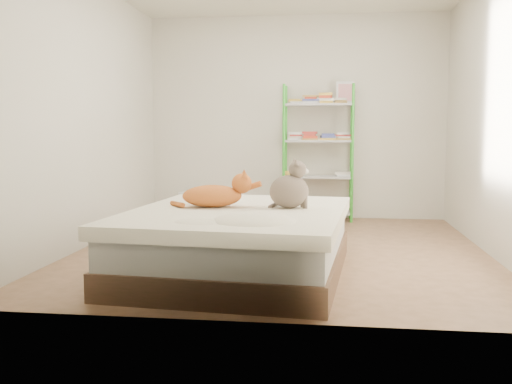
% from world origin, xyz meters
% --- Properties ---
extents(room, '(3.81, 4.21, 2.61)m').
position_xyz_m(room, '(0.00, 0.00, 1.30)').
color(room, '#9A7457').
rests_on(room, ground).
extents(bed, '(1.78, 2.15, 0.51)m').
position_xyz_m(bed, '(-0.26, -0.97, 0.26)').
color(bed, brown).
rests_on(bed, ground).
extents(orange_cat, '(0.61, 0.41, 0.23)m').
position_xyz_m(orange_cat, '(-0.49, -0.88, 0.63)').
color(orange_cat, '#C3542B').
rests_on(orange_cat, bed).
extents(grey_cat, '(0.39, 0.35, 0.38)m').
position_xyz_m(grey_cat, '(0.13, -0.85, 0.71)').
color(grey_cat, '#6C5D4E').
rests_on(grey_cat, bed).
extents(shelf_unit, '(0.88, 0.36, 1.74)m').
position_xyz_m(shelf_unit, '(0.31, 1.88, 0.87)').
color(shelf_unit, green).
rests_on(shelf_unit, ground).
extents(cardboard_box, '(0.53, 0.51, 0.41)m').
position_xyz_m(cardboard_box, '(-0.10, 0.72, 0.18)').
color(cardboard_box, '#937B53').
rests_on(cardboard_box, ground).
extents(white_bin, '(0.34, 0.32, 0.34)m').
position_xyz_m(white_bin, '(-1.31, 1.85, 0.17)').
color(white_bin, white).
rests_on(white_bin, ground).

